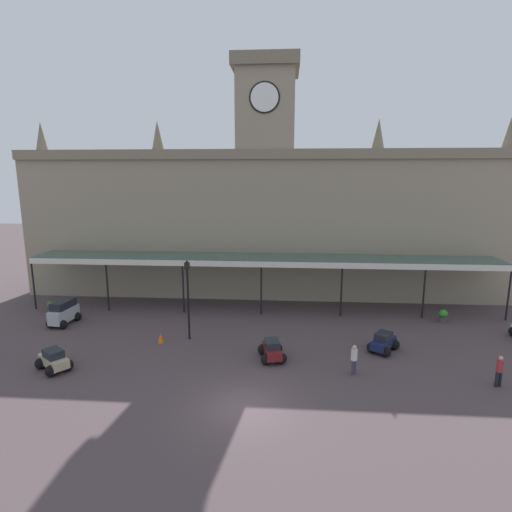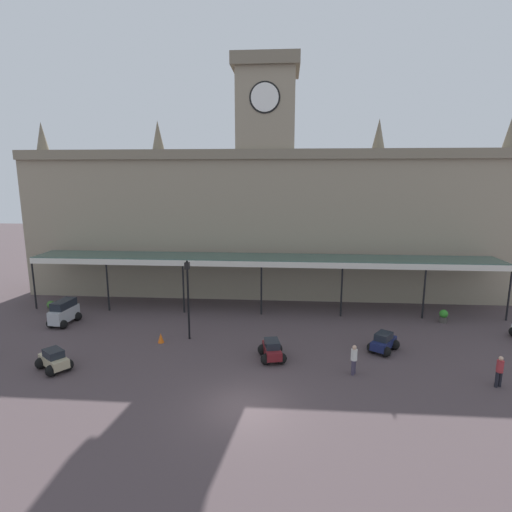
% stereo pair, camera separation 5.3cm
% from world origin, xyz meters
% --- Properties ---
extents(ground_plane, '(140.00, 140.00, 0.00)m').
position_xyz_m(ground_plane, '(0.00, 0.00, 0.00)').
color(ground_plane, '#4B3E41').
extents(station_building, '(42.39, 5.57, 20.13)m').
position_xyz_m(station_building, '(0.00, 19.19, 7.05)').
color(station_building, gray).
rests_on(station_building, ground).
extents(entrance_canopy, '(36.80, 3.26, 4.30)m').
position_xyz_m(entrance_canopy, '(-0.00, 14.30, 4.14)').
color(entrance_canopy, '#38564C').
rests_on(entrance_canopy, ground).
extents(car_navy_sedan, '(2.14, 2.25, 1.19)m').
position_xyz_m(car_navy_sedan, '(7.91, 6.83, 0.50)').
color(car_navy_sedan, '#19214C').
rests_on(car_navy_sedan, ground).
extents(car_maroon_sedan, '(1.77, 2.18, 1.19)m').
position_xyz_m(car_maroon_sedan, '(1.11, 5.22, 0.50)').
color(car_maroon_sedan, maroon).
rests_on(car_maroon_sedan, ground).
extents(car_silver_van, '(1.77, 2.49, 1.77)m').
position_xyz_m(car_silver_van, '(-14.15, 9.85, 0.81)').
color(car_silver_van, '#B2B5BA').
rests_on(car_silver_van, ground).
extents(car_beige_sedan, '(2.25, 2.15, 1.19)m').
position_xyz_m(car_beige_sedan, '(-10.94, 3.00, 0.50)').
color(car_beige_sedan, tan).
rests_on(car_beige_sedan, ground).
extents(pedestrian_beside_cars, '(0.34, 0.36, 1.67)m').
position_xyz_m(pedestrian_beside_cars, '(5.60, 3.69, 0.91)').
color(pedestrian_beside_cars, '#3F384C').
rests_on(pedestrian_beside_cars, ground).
extents(pedestrian_crossing_forecourt, '(0.37, 0.34, 1.67)m').
position_xyz_m(pedestrian_crossing_forecourt, '(12.76, 2.87, 0.91)').
color(pedestrian_crossing_forecourt, black).
rests_on(pedestrian_crossing_forecourt, ground).
extents(victorian_lamppost, '(0.30, 0.30, 5.31)m').
position_xyz_m(victorian_lamppost, '(-4.45, 7.84, 3.27)').
color(victorian_lamppost, black).
rests_on(victorian_lamppost, ground).
extents(traffic_cone, '(0.40, 0.40, 0.64)m').
position_xyz_m(traffic_cone, '(-6.15, 7.08, 0.32)').
color(traffic_cone, orange).
rests_on(traffic_cone, ground).
extents(planter_forecourt_centre, '(0.60, 0.60, 0.96)m').
position_xyz_m(planter_forecourt_centre, '(-16.58, 12.21, 0.49)').
color(planter_forecourt_centre, '#47423D').
rests_on(planter_forecourt_centre, ground).
extents(planter_near_kerb, '(0.60, 0.60, 0.96)m').
position_xyz_m(planter_near_kerb, '(13.48, 12.26, 0.49)').
color(planter_near_kerb, '#47423D').
rests_on(planter_near_kerb, ground).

